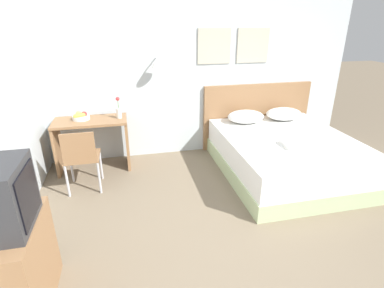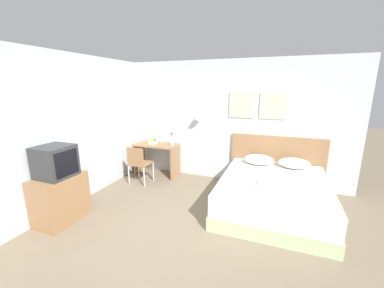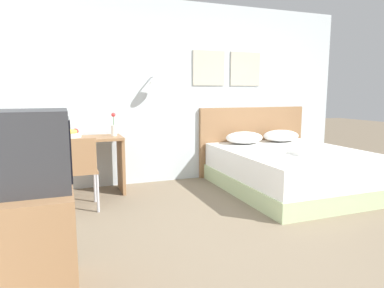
{
  "view_description": "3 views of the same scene",
  "coord_description": "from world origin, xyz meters",
  "px_view_note": "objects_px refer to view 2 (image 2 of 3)",
  "views": [
    {
      "loc": [
        -1.04,
        -1.97,
        2.09
      ],
      "look_at": [
        -0.29,
        1.33,
        0.67
      ],
      "focal_mm": 28.0,
      "sensor_mm": 36.0,
      "label": 1
    },
    {
      "loc": [
        1.15,
        -2.45,
        2.08
      ],
      "look_at": [
        -0.33,
        1.46,
        1.06
      ],
      "focal_mm": 22.0,
      "sensor_mm": 36.0,
      "label": 2
    },
    {
      "loc": [
        -1.77,
        -2.28,
        1.33
      ],
      "look_at": [
        -0.43,
        1.27,
        0.76
      ],
      "focal_mm": 32.0,
      "sensor_mm": 36.0,
      "label": 3
    }
  ],
  "objects_px": {
    "television": "(55,161)",
    "pillow_left": "(259,159)",
    "folded_towel_near_foot": "(268,184)",
    "flower_vase": "(172,141)",
    "desk_chair": "(138,162)",
    "pillow_right": "(294,163)",
    "tv_stand": "(60,199)",
    "bed": "(273,195)",
    "headboard": "(276,162)",
    "desk": "(157,154)",
    "fruit_bowl": "(153,142)"
  },
  "relations": [
    {
      "from": "television",
      "to": "pillow_left",
      "type": "bearing_deg",
      "value": 39.75
    },
    {
      "from": "folded_towel_near_foot",
      "to": "flower_vase",
      "type": "distance_m",
      "value": 2.46
    },
    {
      "from": "desk_chair",
      "to": "pillow_right",
      "type": "bearing_deg",
      "value": 11.51
    },
    {
      "from": "tv_stand",
      "to": "television",
      "type": "height_order",
      "value": "television"
    },
    {
      "from": "bed",
      "to": "headboard",
      "type": "distance_m",
      "value": 1.1
    },
    {
      "from": "desk",
      "to": "flower_vase",
      "type": "relative_size",
      "value": 3.27
    },
    {
      "from": "flower_vase",
      "to": "desk",
      "type": "bearing_deg",
      "value": 179.9
    },
    {
      "from": "fruit_bowl",
      "to": "bed",
      "type": "bearing_deg",
      "value": -16.17
    },
    {
      "from": "pillow_left",
      "to": "fruit_bowl",
      "type": "relative_size",
      "value": 2.46
    },
    {
      "from": "pillow_left",
      "to": "flower_vase",
      "type": "distance_m",
      "value": 1.96
    },
    {
      "from": "television",
      "to": "flower_vase",
      "type": "bearing_deg",
      "value": 70.45
    },
    {
      "from": "flower_vase",
      "to": "tv_stand",
      "type": "relative_size",
      "value": 0.42
    },
    {
      "from": "pillow_left",
      "to": "bed",
      "type": "bearing_deg",
      "value": -66.29
    },
    {
      "from": "bed",
      "to": "pillow_left",
      "type": "distance_m",
      "value": 0.91
    },
    {
      "from": "pillow_right",
      "to": "desk_chair",
      "type": "relative_size",
      "value": 0.69
    },
    {
      "from": "bed",
      "to": "flower_vase",
      "type": "distance_m",
      "value": 2.48
    },
    {
      "from": "flower_vase",
      "to": "pillow_left",
      "type": "bearing_deg",
      "value": -0.5
    },
    {
      "from": "pillow_left",
      "to": "desk",
      "type": "height_order",
      "value": "desk"
    },
    {
      "from": "desk",
      "to": "fruit_bowl",
      "type": "bearing_deg",
      "value": 160.59
    },
    {
      "from": "pillow_left",
      "to": "desk",
      "type": "distance_m",
      "value": 2.37
    },
    {
      "from": "headboard",
      "to": "flower_vase",
      "type": "xyz_separation_m",
      "value": [
        -2.28,
        -0.29,
        0.33
      ]
    },
    {
      "from": "headboard",
      "to": "pillow_right",
      "type": "xyz_separation_m",
      "value": [
        0.33,
        -0.31,
        0.1
      ]
    },
    {
      "from": "bed",
      "to": "television",
      "type": "distance_m",
      "value": 3.55
    },
    {
      "from": "flower_vase",
      "to": "tv_stand",
      "type": "height_order",
      "value": "flower_vase"
    },
    {
      "from": "pillow_right",
      "to": "desk",
      "type": "height_order",
      "value": "desk"
    },
    {
      "from": "television",
      "to": "headboard",
      "type": "bearing_deg",
      "value": 40.07
    },
    {
      "from": "pillow_right",
      "to": "desk",
      "type": "distance_m",
      "value": 3.03
    },
    {
      "from": "folded_towel_near_foot",
      "to": "desk_chair",
      "type": "bearing_deg",
      "value": 170.88
    },
    {
      "from": "bed",
      "to": "desk_chair",
      "type": "xyz_separation_m",
      "value": [
        -2.78,
        0.12,
        0.23
      ]
    },
    {
      "from": "folded_towel_near_foot",
      "to": "flower_vase",
      "type": "xyz_separation_m",
      "value": [
        -2.2,
        1.08,
        0.29
      ]
    },
    {
      "from": "tv_stand",
      "to": "television",
      "type": "xyz_separation_m",
      "value": [
        0.0,
        0.0,
        0.61
      ]
    },
    {
      "from": "flower_vase",
      "to": "television",
      "type": "distance_m",
      "value": 2.47
    },
    {
      "from": "desk_chair",
      "to": "television",
      "type": "bearing_deg",
      "value": -101.18
    },
    {
      "from": "pillow_right",
      "to": "desk",
      "type": "bearing_deg",
      "value": 179.66
    },
    {
      "from": "desk_chair",
      "to": "tv_stand",
      "type": "distance_m",
      "value": 1.72
    },
    {
      "from": "bed",
      "to": "folded_towel_near_foot",
      "type": "bearing_deg",
      "value": -105.81
    },
    {
      "from": "flower_vase",
      "to": "desk_chair",
      "type": "bearing_deg",
      "value": -127.28
    },
    {
      "from": "desk",
      "to": "pillow_left",
      "type": "bearing_deg",
      "value": -0.43
    },
    {
      "from": "fruit_bowl",
      "to": "tv_stand",
      "type": "height_order",
      "value": "fruit_bowl"
    },
    {
      "from": "desk",
      "to": "television",
      "type": "xyz_separation_m",
      "value": [
        -0.42,
        -2.33,
        0.47
      ]
    },
    {
      "from": "pillow_right",
      "to": "pillow_left",
      "type": "bearing_deg",
      "value": 180.0
    },
    {
      "from": "fruit_bowl",
      "to": "flower_vase",
      "type": "distance_m",
      "value": 0.54
    },
    {
      "from": "pillow_right",
      "to": "tv_stand",
      "type": "height_order",
      "value": "tv_stand"
    },
    {
      "from": "pillow_right",
      "to": "desk_chair",
      "type": "xyz_separation_m",
      "value": [
        -3.11,
        -0.63,
        -0.14
      ]
    },
    {
      "from": "fruit_bowl",
      "to": "tv_stand",
      "type": "distance_m",
      "value": 2.43
    },
    {
      "from": "flower_vase",
      "to": "tv_stand",
      "type": "bearing_deg",
      "value": -109.62
    },
    {
      "from": "folded_towel_near_foot",
      "to": "tv_stand",
      "type": "height_order",
      "value": "tv_stand"
    },
    {
      "from": "pillow_left",
      "to": "television",
      "type": "height_order",
      "value": "television"
    },
    {
      "from": "bed",
      "to": "flower_vase",
      "type": "relative_size",
      "value": 6.62
    },
    {
      "from": "desk",
      "to": "tv_stand",
      "type": "bearing_deg",
      "value": -100.22
    }
  ]
}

